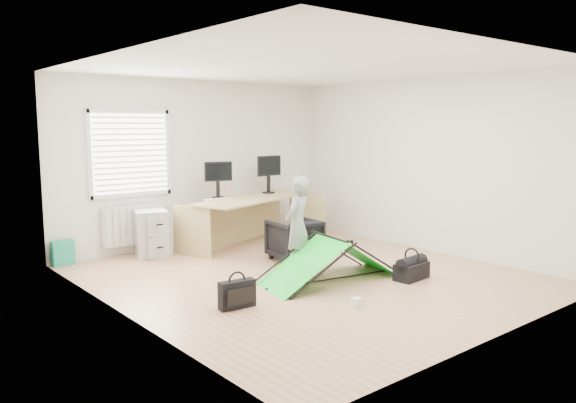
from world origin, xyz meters
TOP-DOWN VIEW (x-y plane):
  - ground at (0.00, 0.00)m, footprint 5.50×5.50m
  - back_wall at (0.00, 2.75)m, footprint 5.00×0.02m
  - window at (-1.20, 2.71)m, footprint 1.20×0.06m
  - radiator at (-1.20, 2.67)m, footprint 1.00×0.12m
  - desk at (0.56, 1.94)m, footprint 2.48×1.45m
  - filing_cabinet at (-1.06, 2.40)m, footprint 0.62×0.72m
  - monitor_left at (0.07, 2.27)m, footprint 0.46×0.22m
  - monitor_right at (1.10, 2.26)m, footprint 0.50×0.13m
  - keyboard at (-0.05, 2.07)m, footprint 0.44×0.21m
  - thermos at (0.32, 2.28)m, footprint 0.08×0.08m
  - office_chair at (0.43, 0.78)m, footprint 0.73×0.74m
  - person at (-0.10, 0.09)m, footprint 0.57×0.50m
  - kite at (0.07, -0.35)m, footprint 1.96×1.15m
  - storage_crate at (1.02, 1.27)m, footprint 0.57×0.48m
  - tote_bag at (-2.30, 2.63)m, footprint 0.31×0.15m
  - laptop_bag at (-1.46, -0.50)m, footprint 0.42×0.17m
  - white_box at (-0.44, -1.31)m, footprint 0.11×0.11m
  - duffel_bag at (0.93, -0.98)m, footprint 0.51×0.29m

SIDE VIEW (x-z plane):
  - ground at x=0.00m, z-range 0.00..0.00m
  - white_box at x=-0.44m, z-range 0.00..0.10m
  - duffel_bag at x=0.93m, z-range 0.00..0.21m
  - storage_crate at x=1.02m, z-range 0.00..0.27m
  - laptop_bag at x=-1.46m, z-range 0.00..0.31m
  - tote_bag at x=-2.30m, z-range 0.00..0.36m
  - kite at x=0.07m, z-range 0.00..0.57m
  - office_chair at x=0.43m, z-range 0.00..0.61m
  - filing_cabinet at x=-1.06m, z-range 0.00..0.71m
  - desk at x=0.56m, z-range 0.00..0.80m
  - radiator at x=-1.20m, z-range 0.15..0.75m
  - person at x=-0.10m, z-range 0.00..1.32m
  - keyboard at x=-0.05m, z-range 0.80..0.82m
  - thermos at x=0.32m, z-range 0.80..1.03m
  - monitor_left at x=0.07m, z-range 0.80..1.24m
  - monitor_right at x=1.10m, z-range 0.80..1.28m
  - back_wall at x=0.00m, z-range 0.00..2.70m
  - window at x=-1.20m, z-range 0.95..2.15m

